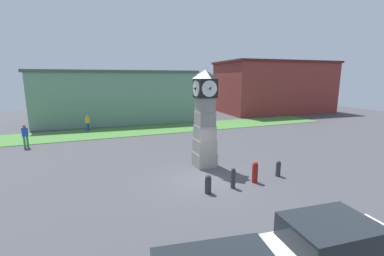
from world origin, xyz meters
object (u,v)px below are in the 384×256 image
at_px(bollard_near_tower, 278,168).
at_px(bollard_mid_row, 255,172).
at_px(pedestrian_crossing_lot, 25,134).
at_px(bollard_end_row, 208,184).
at_px(clock_tower, 205,120).
at_px(bollard_far_row, 233,178).
at_px(pedestrian_near_bench, 88,122).
at_px(car_by_building, 334,248).

distance_m(bollard_near_tower, bollard_mid_row, 1.68).
distance_m(bollard_near_tower, pedestrian_crossing_lot, 17.96).
xyz_separation_m(bollard_near_tower, bollard_end_row, (-4.35, -0.52, 0.01)).
distance_m(bollard_end_row, pedestrian_crossing_lot, 15.28).
height_order(clock_tower, pedestrian_crossing_lot, clock_tower).
distance_m(bollard_far_row, pedestrian_near_bench, 18.03).
bearing_deg(bollard_near_tower, bollard_mid_row, -171.36).
bearing_deg(pedestrian_near_bench, bollard_mid_row, -64.71).
bearing_deg(car_by_building, bollard_near_tower, 61.36).
xyz_separation_m(bollard_mid_row, pedestrian_crossing_lot, (-12.13, 11.75, 0.48)).
bearing_deg(bollard_near_tower, car_by_building, -118.64).
relative_size(clock_tower, car_by_building, 1.36).
bearing_deg(clock_tower, bollard_mid_row, -67.61).
xyz_separation_m(bollard_end_row, car_by_building, (0.95, -5.71, 0.36)).
height_order(bollard_far_row, car_by_building, car_by_building).
distance_m(clock_tower, bollard_far_row, 4.07).
bearing_deg(bollard_near_tower, pedestrian_near_bench, 120.14).
relative_size(bollard_end_row, car_by_building, 0.21).
bearing_deg(bollard_mid_row, pedestrian_near_bench, 115.29).
xyz_separation_m(car_by_building, pedestrian_near_bench, (-6.10, 22.59, 0.14)).
distance_m(bollard_near_tower, pedestrian_near_bench, 18.93).
bearing_deg(pedestrian_near_bench, bollard_far_row, -68.89).
height_order(clock_tower, bollard_end_row, clock_tower).
bearing_deg(clock_tower, pedestrian_crossing_lot, 141.70).
height_order(pedestrian_near_bench, pedestrian_crossing_lot, pedestrian_crossing_lot).
height_order(clock_tower, pedestrian_near_bench, clock_tower).
height_order(bollard_near_tower, bollard_end_row, bollard_end_row).
relative_size(clock_tower, bollard_end_row, 6.34).
distance_m(clock_tower, pedestrian_crossing_lot, 13.89).
bearing_deg(clock_tower, bollard_far_row, -90.71).
bearing_deg(pedestrian_near_bench, bollard_end_row, -73.03).
bearing_deg(pedestrian_crossing_lot, bollard_mid_row, -44.07).
bearing_deg(bollard_far_row, pedestrian_near_bench, 111.11).
bearing_deg(car_by_building, bollard_far_row, 86.17).
bearing_deg(clock_tower, bollard_near_tower, -44.82).
bearing_deg(bollard_end_row, car_by_building, -80.54).
height_order(bollard_end_row, car_by_building, car_by_building).
bearing_deg(car_by_building, clock_tower, 87.33).
distance_m(bollard_mid_row, bollard_end_row, 2.72).
bearing_deg(pedestrian_near_bench, clock_tower, -64.04).
bearing_deg(clock_tower, bollard_end_row, -111.70).
relative_size(bollard_end_row, pedestrian_near_bench, 0.53).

